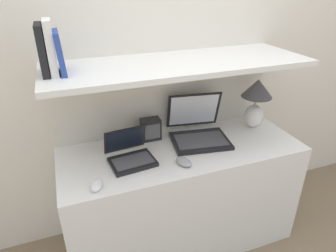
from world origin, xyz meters
TOP-DOWN VIEW (x-y plane):
  - wall_back at (0.00, 0.60)m, footprint 6.00×0.05m
  - desk at (0.00, 0.27)m, footprint 1.40×0.53m
  - back_riser at (0.00, 0.55)m, footprint 1.40×0.04m
  - shelf at (0.00, 0.33)m, footprint 1.40×0.48m
  - table_lamp at (0.54, 0.37)m, footprint 0.19×0.19m
  - laptop_large at (0.14, 0.35)m, footprint 0.38×0.38m
  - laptop_small at (-0.31, 0.25)m, footprint 0.25×0.24m
  - computer_mouse at (-0.06, 0.12)m, footprint 0.09×0.12m
  - second_mouse at (-0.52, 0.08)m, footprint 0.08×0.11m
  - router_box at (-0.14, 0.44)m, footprint 0.12×0.08m
  - book_black at (-0.66, 0.33)m, footprint 0.03×0.16m
  - book_white at (-0.62, 0.33)m, footprint 0.03×0.15m
  - book_blue at (-0.59, 0.33)m, footprint 0.04×0.18m

SIDE VIEW (x-z plane):
  - desk at x=0.00m, z-range 0.00..0.70m
  - back_riser at x=0.00m, z-range 0.00..1.17m
  - computer_mouse at x=-0.06m, z-range 0.70..0.73m
  - second_mouse at x=-0.52m, z-range 0.70..0.73m
  - laptop_small at x=-0.31m, z-range 0.65..0.82m
  - laptop_large at x=0.14m, z-range 0.62..0.89m
  - router_box at x=-0.14m, z-range 0.70..0.83m
  - table_lamp at x=0.54m, z-range 0.74..1.07m
  - shelf at x=0.00m, z-range 1.17..1.20m
  - wall_back at x=0.00m, z-range 0.00..2.40m
  - book_blue at x=-0.59m, z-range 1.20..1.38m
  - book_black at x=-0.66m, z-range 1.20..1.42m
  - book_white at x=-0.62m, z-range 1.20..1.43m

